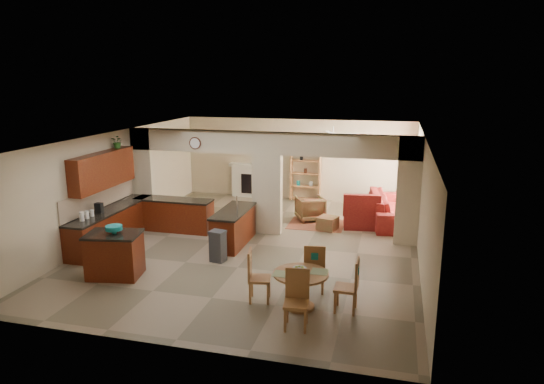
% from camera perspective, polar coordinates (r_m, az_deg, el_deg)
% --- Properties ---
extents(floor, '(10.00, 10.00, 0.00)m').
position_cam_1_polar(floor, '(12.60, -1.75, -6.18)').
color(floor, '#817159').
rests_on(floor, ground).
extents(ceiling, '(10.00, 10.00, 0.00)m').
position_cam_1_polar(ceiling, '(11.95, -1.84, 6.57)').
color(ceiling, white).
rests_on(ceiling, wall_back).
extents(wall_back, '(8.00, 0.00, 8.00)m').
position_cam_1_polar(wall_back, '(16.96, 2.94, 3.85)').
color(wall_back, '#C2AE8E').
rests_on(wall_back, floor).
extents(wall_front, '(8.00, 0.00, 8.00)m').
position_cam_1_polar(wall_front, '(7.74, -12.29, -8.38)').
color(wall_front, '#C2AE8E').
rests_on(wall_front, floor).
extents(wall_left, '(0.00, 10.00, 10.00)m').
position_cam_1_polar(wall_left, '(13.83, -17.92, 0.99)').
color(wall_left, '#C2AE8E').
rests_on(wall_left, floor).
extents(wall_right, '(0.00, 10.00, 10.00)m').
position_cam_1_polar(wall_right, '(11.75, 17.29, -1.12)').
color(wall_right, '#C2AE8E').
rests_on(wall_right, floor).
extents(partition_left_pier, '(0.60, 0.25, 2.80)m').
position_cam_1_polar(partition_left_pier, '(14.52, -14.83, 1.77)').
color(partition_left_pier, '#C2AE8E').
rests_on(partition_left_pier, floor).
extents(partition_center_pier, '(0.80, 0.25, 2.20)m').
position_cam_1_polar(partition_center_pier, '(13.20, -0.57, -0.26)').
color(partition_center_pier, '#C2AE8E').
rests_on(partition_center_pier, floor).
extents(partition_right_pier, '(0.60, 0.25, 2.80)m').
position_cam_1_polar(partition_right_pier, '(12.71, 15.75, 0.07)').
color(partition_right_pier, '#C2AE8E').
rests_on(partition_right_pier, floor).
extents(partition_header, '(8.00, 0.25, 0.60)m').
position_cam_1_polar(partition_header, '(12.94, -0.59, 5.77)').
color(partition_header, '#C2AE8E').
rests_on(partition_header, partition_center_pier).
extents(kitchen_counter, '(2.52, 3.29, 1.48)m').
position_cam_1_polar(kitchen_counter, '(13.48, -15.52, -3.28)').
color(kitchen_counter, '#440B07').
rests_on(kitchen_counter, floor).
extents(upper_cabinets, '(0.35, 2.40, 0.90)m').
position_cam_1_polar(upper_cabinets, '(12.98, -19.27, 2.44)').
color(upper_cabinets, '#440B07').
rests_on(upper_cabinets, wall_left).
extents(peninsula, '(0.70, 1.85, 0.91)m').
position_cam_1_polar(peninsula, '(12.52, -4.55, -4.13)').
color(peninsula, '#440B07').
rests_on(peninsula, floor).
extents(wall_clock, '(0.34, 0.03, 0.34)m').
position_cam_1_polar(wall_clock, '(13.46, -9.05, 5.69)').
color(wall_clock, '#51281B').
rests_on(wall_clock, partition_header).
extents(rug, '(1.60, 1.30, 0.01)m').
position_cam_1_polar(rug, '(14.29, 5.25, -3.79)').
color(rug, '#995B37').
rests_on(rug, floor).
extents(fireplace, '(1.60, 0.35, 1.20)m').
position_cam_1_polar(fireplace, '(17.33, -2.40, 1.42)').
color(fireplace, beige).
rests_on(fireplace, floor).
extents(shelving_unit, '(1.00, 0.32, 1.80)m').
position_cam_1_polar(shelving_unit, '(16.81, 3.96, 2.01)').
color(shelving_unit, '#9F6637').
rests_on(shelving_unit, floor).
extents(window_a, '(0.02, 0.90, 1.90)m').
position_cam_1_polar(window_a, '(14.03, 16.72, 0.41)').
color(window_a, white).
rests_on(window_a, wall_right).
extents(window_b, '(0.02, 0.90, 1.90)m').
position_cam_1_polar(window_b, '(15.69, 16.52, 1.77)').
color(window_b, white).
rests_on(window_b, wall_right).
extents(glazed_door, '(0.02, 0.70, 2.10)m').
position_cam_1_polar(glazed_door, '(14.89, 16.58, 0.56)').
color(glazed_door, white).
rests_on(glazed_door, wall_right).
extents(drape_a_left, '(0.10, 0.28, 2.30)m').
position_cam_1_polar(drape_a_left, '(13.45, 16.63, -0.14)').
color(drape_a_left, '#431D1B').
rests_on(drape_a_left, wall_right).
extents(drape_a_right, '(0.10, 0.28, 2.30)m').
position_cam_1_polar(drape_a_right, '(14.62, 16.49, 0.93)').
color(drape_a_right, '#431D1B').
rests_on(drape_a_right, wall_right).
extents(drape_b_left, '(0.10, 0.28, 2.30)m').
position_cam_1_polar(drape_b_left, '(15.11, 16.43, 1.33)').
color(drape_b_left, '#431D1B').
rests_on(drape_b_left, wall_right).
extents(drape_b_right, '(0.10, 0.28, 2.30)m').
position_cam_1_polar(drape_b_right, '(16.28, 16.32, 2.19)').
color(drape_b_right, '#431D1B').
rests_on(drape_b_right, wall_right).
extents(ceiling_fan, '(1.00, 1.00, 0.10)m').
position_cam_1_polar(ceiling_fan, '(14.60, 7.21, 6.79)').
color(ceiling_fan, white).
rests_on(ceiling_fan, ceiling).
extents(kitchen_island, '(1.25, 0.99, 0.98)m').
position_cam_1_polar(kitchen_island, '(11.05, -18.02, -7.04)').
color(kitchen_island, '#440B07').
rests_on(kitchen_island, floor).
extents(teal_bowl, '(0.35, 0.35, 0.17)m').
position_cam_1_polar(teal_bowl, '(10.87, -18.09, -4.21)').
color(teal_bowl, '#137F83').
rests_on(teal_bowl, kitchen_island).
extents(trash_can, '(0.37, 0.33, 0.69)m').
position_cam_1_polar(trash_can, '(11.45, -6.38, -6.48)').
color(trash_can, '#2E2E31').
rests_on(trash_can, floor).
extents(dining_table, '(1.03, 1.03, 0.70)m').
position_cam_1_polar(dining_table, '(9.17, 3.40, -10.78)').
color(dining_table, '#9F6637').
rests_on(dining_table, floor).
extents(fruit_bowl, '(0.26, 0.26, 0.14)m').
position_cam_1_polar(fruit_bowl, '(8.99, 3.25, -9.23)').
color(fruit_bowl, '#8CBC28').
rests_on(fruit_bowl, dining_table).
extents(sofa, '(2.98, 1.49, 0.83)m').
position_cam_1_polar(sofa, '(14.82, 13.85, -1.85)').
color(sofa, maroon).
rests_on(sofa, floor).
extents(chaise, '(1.13, 0.97, 0.41)m').
position_cam_1_polar(chaise, '(14.20, 10.54, -3.24)').
color(chaise, maroon).
rests_on(chaise, floor).
extents(armchair, '(1.05, 1.06, 0.72)m').
position_cam_1_polar(armchair, '(14.60, 4.51, -1.94)').
color(armchair, maroon).
rests_on(armchair, floor).
extents(ottoman, '(0.63, 0.63, 0.37)m').
position_cam_1_polar(ottoman, '(13.81, 6.55, -3.66)').
color(ottoman, maroon).
rests_on(ottoman, floor).
extents(plant, '(0.36, 0.33, 0.35)m').
position_cam_1_polar(plant, '(13.51, -17.72, 5.66)').
color(plant, '#1C4A13').
rests_on(plant, upper_cabinets).
extents(chair_north, '(0.48, 0.48, 1.02)m').
position_cam_1_polar(chair_north, '(9.76, 5.01, -8.75)').
color(chair_north, '#9F6637').
rests_on(chair_north, floor).
extents(chair_east, '(0.44, 0.43, 1.02)m').
position_cam_1_polar(chair_east, '(9.11, 9.26, -10.58)').
color(chair_east, '#9F6637').
rests_on(chair_east, floor).
extents(chair_south, '(0.46, 0.46, 1.02)m').
position_cam_1_polar(chair_south, '(8.54, 2.93, -12.13)').
color(chair_south, '#9F6637').
rests_on(chair_south, floor).
extents(chair_west, '(0.49, 0.49, 1.02)m').
position_cam_1_polar(chair_west, '(9.41, -1.98, -9.58)').
color(chair_west, '#9F6637').
rests_on(chair_west, floor).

